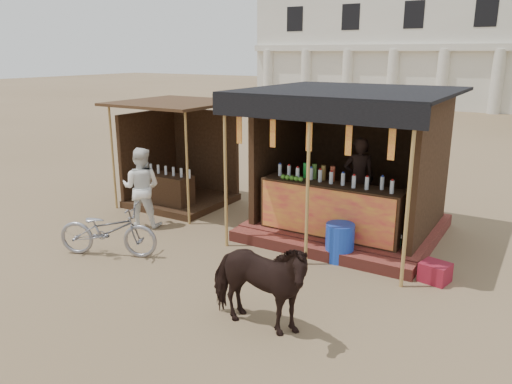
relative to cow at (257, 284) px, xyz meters
The scene contains 10 objects.
ground 1.61m from the cow, 155.94° to the left, with size 120.00×120.00×0.00m, color #846B4C.
main_stall 4.00m from the cow, 95.04° to the left, with size 3.60×3.61×2.78m.
secondary_stall 5.94m from the cow, 139.66° to the left, with size 2.40×2.40×2.38m.
cow is the anchor object (origin of this frame).
motorbike 3.54m from the cow, 168.03° to the left, with size 0.61×1.75×0.92m, color gray.
bystander 4.60m from the cow, 151.55° to the left, with size 0.79×0.61×1.62m, color white.
blue_barrel 2.62m from the cow, 88.71° to the left, with size 0.48×0.48×0.65m, color blue.
red_crate 3.11m from the cow, 57.87° to the left, with size 0.41×0.37×0.30m, color maroon.
cooler 3.28m from the cow, 79.64° to the left, with size 0.76×0.64×0.46m.
background_building 30.91m from the cow, 96.27° to the left, with size 26.00×7.45×8.18m.
Camera 1 is at (4.29, -5.48, 3.42)m, focal length 35.00 mm.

